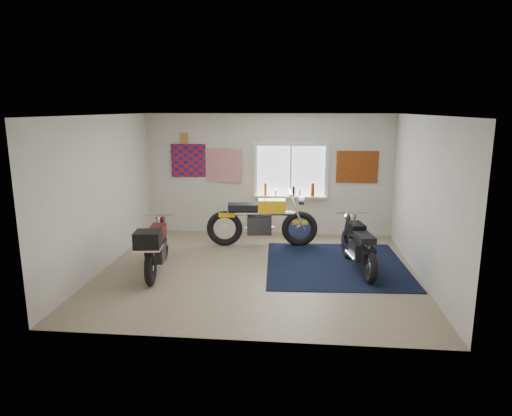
# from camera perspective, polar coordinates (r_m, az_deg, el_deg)

# --- Properties ---
(ground) EXTENTS (5.50, 5.50, 0.00)m
(ground) POSITION_cam_1_polar(r_m,az_deg,el_deg) (8.15, 0.27, -7.80)
(ground) COLOR #9E896B
(ground) RESTS_ON ground
(room_shell) EXTENTS (5.50, 5.50, 5.50)m
(room_shell) POSITION_cam_1_polar(r_m,az_deg,el_deg) (7.74, 0.28, 3.68)
(room_shell) COLOR white
(room_shell) RESTS_ON ground
(navy_rug) EXTENTS (2.63, 2.72, 0.01)m
(navy_rug) POSITION_cam_1_polar(r_m,az_deg,el_deg) (8.54, 9.93, -6.98)
(navy_rug) COLOR black
(navy_rug) RESTS_ON ground
(window_assembly) EXTENTS (1.66, 0.17, 1.26)m
(window_assembly) POSITION_cam_1_polar(r_m,az_deg,el_deg) (10.19, 4.36, 4.21)
(window_assembly) COLOR white
(window_assembly) RESTS_ON room_shell
(oil_bottles) EXTENTS (1.13, 0.09, 0.30)m
(oil_bottles) POSITION_cam_1_polar(r_m,az_deg,el_deg) (10.17, 4.76, 2.25)
(oil_bottles) COLOR #8E4514
(oil_bottles) RESTS_ON window_assembly
(flag_display) EXTENTS (1.60, 0.10, 1.17)m
(flag_display) POSITION_cam_1_polar(r_m,az_deg,el_deg) (10.45, -9.00, 8.60)
(flag_display) COLOR red
(flag_display) RESTS_ON room_shell
(triumph_poster) EXTENTS (0.90, 0.03, 0.70)m
(triumph_poster) POSITION_cam_1_polar(r_m,az_deg,el_deg) (10.25, 12.54, 5.02)
(triumph_poster) COLOR #A54C14
(triumph_poster) RESTS_ON room_shell
(yellow_triumph) EXTENTS (2.31, 0.69, 1.16)m
(yellow_triumph) POSITION_cam_1_polar(r_m,az_deg,el_deg) (9.43, 0.70, -1.73)
(yellow_triumph) COLOR black
(yellow_triumph) RESTS_ON ground
(black_chrome_bike) EXTENTS (0.60, 1.85, 0.96)m
(black_chrome_bike) POSITION_cam_1_polar(r_m,az_deg,el_deg) (8.26, 12.64, -4.78)
(black_chrome_bike) COLOR black
(black_chrome_bike) RESTS_ON navy_rug
(maroon_tourer) EXTENTS (0.66, 1.85, 0.94)m
(maroon_tourer) POSITION_cam_1_polar(r_m,az_deg,el_deg) (7.99, -12.48, -4.83)
(maroon_tourer) COLOR black
(maroon_tourer) RESTS_ON ground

